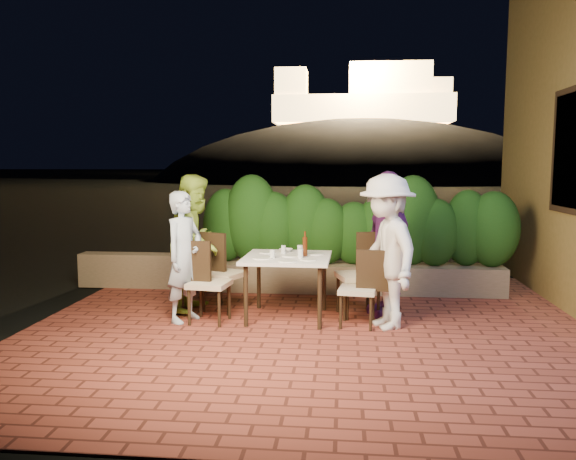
# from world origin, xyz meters

# --- Properties ---
(ground) EXTENTS (400.00, 400.00, 0.00)m
(ground) POSITION_xyz_m (0.00, 0.00, -0.02)
(ground) COLOR black
(ground) RESTS_ON ground
(terrace_floor) EXTENTS (7.00, 6.00, 0.15)m
(terrace_floor) POSITION_xyz_m (0.00, 0.50, -0.07)
(terrace_floor) COLOR brown
(terrace_floor) RESTS_ON ground
(window_pane) EXTENTS (0.08, 1.00, 1.40)m
(window_pane) POSITION_xyz_m (2.82, 1.50, 2.00)
(window_pane) COLOR black
(window_pane) RESTS_ON building_wall
(window_frame) EXTENTS (0.06, 1.15, 1.55)m
(window_frame) POSITION_xyz_m (2.81, 1.50, 2.00)
(window_frame) COLOR black
(window_frame) RESTS_ON building_wall
(planter) EXTENTS (4.20, 0.55, 0.40)m
(planter) POSITION_xyz_m (0.20, 2.30, 0.20)
(planter) COLOR #7D6A4F
(planter) RESTS_ON ground
(hedge) EXTENTS (4.00, 0.70, 1.10)m
(hedge) POSITION_xyz_m (0.20, 2.30, 0.95)
(hedge) COLOR #174011
(hedge) RESTS_ON planter
(parapet) EXTENTS (2.20, 0.30, 0.50)m
(parapet) POSITION_xyz_m (-2.80, 2.30, 0.25)
(parapet) COLOR #7D6A4F
(parapet) RESTS_ON ground
(hill) EXTENTS (52.00, 40.00, 22.00)m
(hill) POSITION_xyz_m (2.00, 60.00, -4.00)
(hill) COLOR black
(hill) RESTS_ON ground
(fortress) EXTENTS (26.00, 8.00, 8.00)m
(fortress) POSITION_xyz_m (2.00, 60.00, 10.50)
(fortress) COLOR #FFCC7A
(fortress) RESTS_ON hill
(dining_table) EXTENTS (1.03, 1.03, 0.75)m
(dining_table) POSITION_xyz_m (-0.62, 0.79, 0.38)
(dining_table) COLOR white
(dining_table) RESTS_ON ground
(plate_nw) EXTENTS (0.24, 0.24, 0.01)m
(plate_nw) POSITION_xyz_m (-0.88, 0.59, 0.76)
(plate_nw) COLOR white
(plate_nw) RESTS_ON dining_table
(plate_sw) EXTENTS (0.20, 0.20, 0.01)m
(plate_sw) POSITION_xyz_m (-0.88, 1.01, 0.76)
(plate_sw) COLOR white
(plate_sw) RESTS_ON dining_table
(plate_ne) EXTENTS (0.20, 0.20, 0.01)m
(plate_ne) POSITION_xyz_m (-0.35, 0.55, 0.76)
(plate_ne) COLOR white
(plate_ne) RESTS_ON dining_table
(plate_se) EXTENTS (0.22, 0.22, 0.01)m
(plate_se) POSITION_xyz_m (-0.30, 0.97, 0.76)
(plate_se) COLOR white
(plate_se) RESTS_ON dining_table
(plate_centre) EXTENTS (0.23, 0.23, 0.01)m
(plate_centre) POSITION_xyz_m (-0.58, 0.79, 0.76)
(plate_centre) COLOR white
(plate_centre) RESTS_ON dining_table
(plate_front) EXTENTS (0.21, 0.21, 0.01)m
(plate_front) POSITION_xyz_m (-0.58, 0.43, 0.76)
(plate_front) COLOR white
(plate_front) RESTS_ON dining_table
(glass_nw) EXTENTS (0.06, 0.06, 0.10)m
(glass_nw) POSITION_xyz_m (-0.78, 0.62, 0.80)
(glass_nw) COLOR silver
(glass_nw) RESTS_ON dining_table
(glass_sw) EXTENTS (0.06, 0.06, 0.10)m
(glass_sw) POSITION_xyz_m (-0.69, 0.99, 0.80)
(glass_sw) COLOR silver
(glass_sw) RESTS_ON dining_table
(glass_ne) EXTENTS (0.06, 0.06, 0.11)m
(glass_ne) POSITION_xyz_m (-0.45, 0.66, 0.80)
(glass_ne) COLOR silver
(glass_ne) RESTS_ON dining_table
(glass_se) EXTENTS (0.07, 0.07, 0.11)m
(glass_se) POSITION_xyz_m (-0.48, 0.93, 0.81)
(glass_se) COLOR silver
(glass_se) RESTS_ON dining_table
(beer_bottle) EXTENTS (0.06, 0.06, 0.29)m
(beer_bottle) POSITION_xyz_m (-0.41, 0.82, 0.90)
(beer_bottle) COLOR #451E0B
(beer_bottle) RESTS_ON dining_table
(bowl) EXTENTS (0.21, 0.21, 0.04)m
(bowl) POSITION_xyz_m (-0.67, 1.12, 0.77)
(bowl) COLOR white
(bowl) RESTS_ON dining_table
(chair_left_front) EXTENTS (0.49, 0.49, 0.95)m
(chair_left_front) POSITION_xyz_m (-1.50, 0.53, 0.48)
(chair_left_front) COLOR black
(chair_left_front) RESTS_ON ground
(chair_left_back) EXTENTS (0.59, 0.59, 0.98)m
(chair_left_back) POSITION_xyz_m (-1.44, 1.06, 0.49)
(chair_left_back) COLOR black
(chair_left_back) RESTS_ON ground
(chair_right_front) EXTENTS (0.46, 0.46, 0.88)m
(chair_right_front) POSITION_xyz_m (0.21, 0.54, 0.44)
(chair_right_front) COLOR black
(chair_right_front) RESTS_ON ground
(chair_right_back) EXTENTS (0.59, 0.59, 1.02)m
(chair_right_back) POSITION_xyz_m (0.22, 1.00, 0.51)
(chair_right_back) COLOR black
(chair_right_back) RESTS_ON ground
(diner_blue) EXTENTS (0.56, 0.66, 1.53)m
(diner_blue) POSITION_xyz_m (-1.80, 0.56, 0.76)
(diner_blue) COLOR #A8BED8
(diner_blue) RESTS_ON ground
(diner_green) EXTENTS (0.74, 0.90, 1.71)m
(diner_green) POSITION_xyz_m (-1.80, 1.08, 0.85)
(diner_green) COLOR #9CC53D
(diner_green) RESTS_ON ground
(diner_white) EXTENTS (1.01, 1.27, 1.73)m
(diner_white) POSITION_xyz_m (0.51, 0.52, 0.86)
(diner_white) COLOR silver
(diner_white) RESTS_ON ground
(diner_purple) EXTENTS (0.75, 1.11, 1.75)m
(diner_purple) POSITION_xyz_m (0.57, 1.06, 0.88)
(diner_purple) COLOR #652571
(diner_purple) RESTS_ON ground
(parapet_lamp) EXTENTS (0.10, 0.10, 0.14)m
(parapet_lamp) POSITION_xyz_m (-2.16, 2.30, 0.57)
(parapet_lamp) COLOR orange
(parapet_lamp) RESTS_ON parapet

